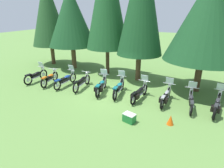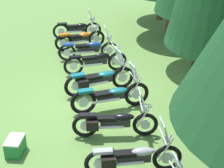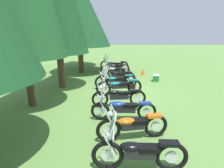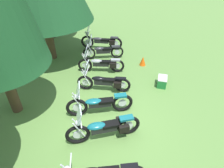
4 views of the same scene
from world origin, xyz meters
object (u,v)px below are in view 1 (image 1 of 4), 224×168
at_px(pine_tree_0, 48,12).
at_px(pine_tree_4, 208,17).
at_px(motorcycle_4, 101,86).
at_px(motorcycle_6, 139,93).
at_px(pine_tree_1, 71,16).
at_px(traffic_cone, 171,120).
at_px(motorcycle_1, 50,78).
at_px(picnic_cooler, 129,118).
at_px(motorcycle_5, 119,87).
at_px(motorcycle_3, 82,82).
at_px(motorcycle_2, 66,79).
at_px(motorcycle_9, 217,104).
at_px(motorcycle_0, 36,75).
at_px(motorcycle_8, 191,100).
at_px(motorcycle_7, 166,96).

relative_size(pine_tree_0, pine_tree_4, 1.11).
height_order(motorcycle_4, motorcycle_6, motorcycle_4).
height_order(pine_tree_1, traffic_cone, pine_tree_1).
bearing_deg(traffic_cone, pine_tree_4, 78.55).
bearing_deg(motorcycle_6, motorcycle_1, 99.71).
distance_m(pine_tree_4, picnic_cooler, 7.49).
bearing_deg(pine_tree_4, motorcycle_5, -149.20).
distance_m(motorcycle_3, pine_tree_1, 6.58).
xyz_separation_m(motorcycle_2, pine_tree_1, (-2.08, 4.03, 4.05)).
bearing_deg(motorcycle_2, pine_tree_4, -69.29).
xyz_separation_m(motorcycle_9, pine_tree_1, (-11.50, 3.94, 4.06)).
bearing_deg(motorcycle_9, motorcycle_3, 99.52).
distance_m(motorcycle_4, pine_tree_1, 7.54).
bearing_deg(motorcycle_0, motorcycle_2, -82.93).
xyz_separation_m(motorcycle_1, motorcycle_3, (2.52, 0.30, 0.01)).
xyz_separation_m(motorcycle_3, motorcycle_9, (8.14, -0.00, 0.00)).
bearing_deg(picnic_cooler, motorcycle_4, 137.74).
distance_m(motorcycle_4, traffic_cone, 5.02).
height_order(pine_tree_0, pine_tree_4, pine_tree_0).
bearing_deg(motorcycle_1, motorcycle_9, -98.11).
height_order(motorcycle_5, pine_tree_1, pine_tree_1).
bearing_deg(motorcycle_4, motorcycle_1, 81.02).
xyz_separation_m(motorcycle_1, traffic_cone, (8.66, -1.81, -0.22)).
distance_m(motorcycle_8, motorcycle_9, 1.24).
bearing_deg(pine_tree_1, pine_tree_0, 171.51).
relative_size(motorcycle_1, picnic_cooler, 3.34).
distance_m(motorcycle_9, pine_tree_4, 5.08).
height_order(motorcycle_2, pine_tree_1, pine_tree_1).
distance_m(motorcycle_0, motorcycle_4, 5.35).
bearing_deg(motorcycle_7, motorcycle_9, -85.74).
distance_m(motorcycle_6, pine_tree_1, 9.39).
bearing_deg(pine_tree_0, motorcycle_7, -20.44).
height_order(motorcycle_3, pine_tree_4, pine_tree_4).
xyz_separation_m(motorcycle_3, picnic_cooler, (4.32, -2.67, -0.25)).
xyz_separation_m(motorcycle_2, pine_tree_0, (-4.87, 4.44, 4.43)).
bearing_deg(motorcycle_9, picnic_cooler, 134.46).
bearing_deg(traffic_cone, picnic_cooler, -162.89).
height_order(motorcycle_4, motorcycle_7, motorcycle_4).
xyz_separation_m(motorcycle_1, motorcycle_4, (4.06, 0.17, 0.03)).
bearing_deg(motorcycle_3, motorcycle_6, -96.12).
relative_size(motorcycle_1, motorcycle_7, 0.97).
bearing_deg(motorcycle_0, motorcycle_6, -86.28).
distance_m(pine_tree_0, picnic_cooler, 13.46).
xyz_separation_m(pine_tree_4, traffic_cone, (-0.97, -4.81, -4.40)).
height_order(motorcycle_5, motorcycle_6, motorcycle_5).
bearing_deg(motorcycle_8, motorcycle_5, 84.65).
bearing_deg(motorcycle_6, motorcycle_7, -77.02).
distance_m(motorcycle_1, pine_tree_1, 5.93).
height_order(motorcycle_3, motorcycle_7, motorcycle_7).
bearing_deg(traffic_cone, pine_tree_1, 147.51).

